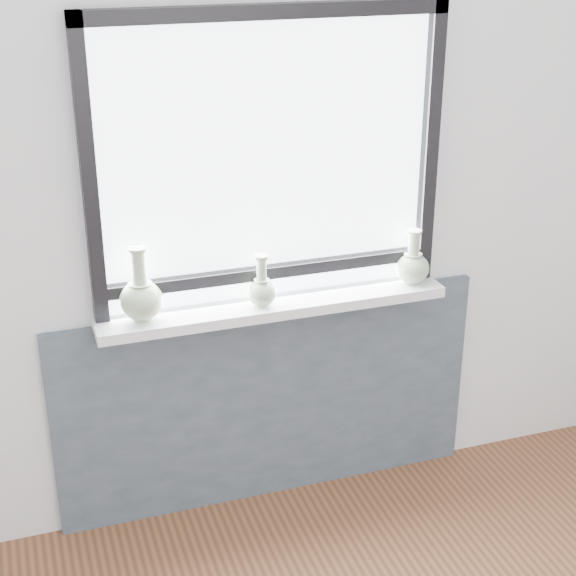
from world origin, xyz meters
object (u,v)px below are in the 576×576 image
object	(u,v)px
vase_c	(413,265)
vase_a	(141,297)
vase_b	(262,289)
windowsill	(274,306)

from	to	relation	value
vase_c	vase_a	bearing A→B (deg)	179.65
vase_b	vase_c	bearing A→B (deg)	1.56
windowsill	vase_a	bearing A→B (deg)	179.40
vase_b	vase_c	xyz separation A→B (m)	(0.61, 0.02, 0.01)
vase_a	vase_b	xyz separation A→B (m)	(0.44, -0.02, -0.02)
windowsill	vase_b	size ratio (longest dim) A/B	6.72
windowsill	vase_b	distance (m)	0.10
windowsill	vase_c	distance (m)	0.57
vase_b	vase_c	world-z (taller)	vase_c
windowsill	vase_a	xyz separation A→B (m)	(-0.49, 0.01, 0.11)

